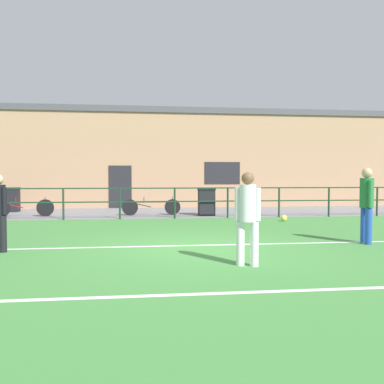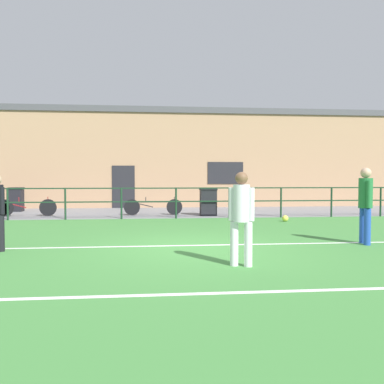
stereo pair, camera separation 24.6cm
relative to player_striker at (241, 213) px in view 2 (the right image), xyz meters
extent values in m
cube|color=#42843D|center=(-0.68, 1.86, -0.94)|extent=(60.00, 44.00, 0.04)
cube|color=white|center=(-0.68, 2.11, -0.92)|extent=(36.00, 0.11, 0.00)
cube|color=white|center=(-0.68, -1.52, -0.92)|extent=(36.00, 0.11, 0.00)
cube|color=slate|center=(-0.68, 10.36, -0.91)|extent=(48.00, 5.00, 0.02)
cylinder|color=#193823|center=(-6.68, 7.86, -0.35)|extent=(0.07, 0.07, 1.15)
cylinder|color=#193823|center=(-4.68, 7.86, -0.35)|extent=(0.07, 0.07, 1.15)
cylinder|color=#193823|center=(-2.68, 7.86, -0.35)|extent=(0.07, 0.07, 1.15)
cylinder|color=#193823|center=(-0.68, 7.86, -0.35)|extent=(0.07, 0.07, 1.15)
cylinder|color=#193823|center=(1.32, 7.86, -0.35)|extent=(0.07, 0.07, 1.15)
cylinder|color=#193823|center=(3.32, 7.86, -0.35)|extent=(0.07, 0.07, 1.15)
cylinder|color=#193823|center=(5.32, 7.86, -0.35)|extent=(0.07, 0.07, 1.15)
cylinder|color=#193823|center=(7.32, 7.86, -0.35)|extent=(0.07, 0.07, 1.15)
cube|color=#193823|center=(-0.68, 7.86, 0.21)|extent=(36.00, 0.04, 0.04)
cube|color=#193823|center=(-0.68, 7.86, -0.29)|extent=(36.00, 0.04, 0.04)
cube|color=tan|center=(-0.68, 14.06, 1.44)|extent=(28.00, 2.40, 4.72)
cube|color=#232328|center=(-2.98, 12.85, 0.13)|extent=(1.10, 0.04, 2.10)
cube|color=#232328|center=(2.10, 12.85, 0.82)|extent=(1.80, 0.04, 1.10)
cube|color=#4C4C51|center=(-0.68, 14.06, 3.94)|extent=(28.00, 2.56, 0.30)
cylinder|color=black|center=(-4.64, 1.78, -0.55)|extent=(0.14, 0.14, 0.75)
cylinder|color=black|center=(-4.59, 1.76, 0.13)|extent=(0.10, 0.10, 0.56)
cylinder|color=white|center=(-0.11, 0.04, -0.54)|extent=(0.14, 0.14, 0.77)
cylinder|color=white|center=(0.11, -0.04, -0.54)|extent=(0.14, 0.14, 0.77)
cylinder|color=white|center=(0.00, 0.00, 0.17)|extent=(0.28, 0.28, 0.64)
sphere|color=brown|center=(0.00, 0.00, 0.59)|extent=(0.22, 0.22, 0.22)
cylinder|color=white|center=(-0.16, 0.06, 0.15)|extent=(0.10, 0.10, 0.57)
cylinder|color=white|center=(0.16, -0.06, 0.15)|extent=(0.10, 0.10, 0.57)
cylinder|color=blue|center=(3.30, 1.78, -0.51)|extent=(0.15, 0.15, 0.83)
cylinder|color=blue|center=(3.34, 2.04, -0.51)|extent=(0.15, 0.15, 0.83)
cylinder|color=#237038|center=(3.32, 1.91, 0.25)|extent=(0.31, 0.31, 0.68)
sphere|color=tan|center=(3.32, 1.91, 0.71)|extent=(0.23, 0.23, 0.23)
cylinder|color=#237038|center=(3.29, 1.73, 0.23)|extent=(0.11, 0.11, 0.61)
cylinder|color=#237038|center=(3.35, 2.09, 0.23)|extent=(0.11, 0.11, 0.61)
sphere|color=#E5E04C|center=(3.03, 6.51, -0.81)|extent=(0.22, 0.22, 0.22)
cylinder|color=black|center=(-7.21, 9.06, -0.57)|extent=(0.66, 0.04, 0.66)
cylinder|color=black|center=(-5.60, 9.06, -0.57)|extent=(0.66, 0.04, 0.66)
cube|color=maroon|center=(-6.41, 9.06, -0.36)|extent=(1.26, 0.04, 0.04)
cube|color=maroon|center=(-6.81, 9.06, -0.47)|extent=(0.79, 0.03, 0.24)
cylinder|color=maroon|center=(-6.69, 9.06, -0.26)|extent=(0.03, 0.03, 0.20)
cylinder|color=maroon|center=(-5.60, 9.06, -0.29)|extent=(0.03, 0.03, 0.28)
cylinder|color=black|center=(-7.38, 9.06, -0.56)|extent=(0.68, 0.04, 0.68)
cylinder|color=#1E6633|center=(-7.38, 9.06, -0.27)|extent=(0.03, 0.03, 0.28)
cylinder|color=black|center=(-2.37, 9.06, -0.59)|extent=(0.63, 0.04, 0.63)
cylinder|color=black|center=(-0.68, 9.06, -0.59)|extent=(0.63, 0.04, 0.63)
cube|color=black|center=(-1.52, 9.06, -0.38)|extent=(1.31, 0.04, 0.04)
cube|color=black|center=(-1.94, 9.06, -0.48)|extent=(0.83, 0.03, 0.23)
cylinder|color=black|center=(-1.82, 9.06, -0.28)|extent=(0.03, 0.03, 0.20)
cylinder|color=black|center=(-0.68, 9.06, -0.31)|extent=(0.03, 0.03, 0.28)
cube|color=black|center=(0.64, 8.66, -0.40)|extent=(0.62, 0.52, 1.00)
cube|color=black|center=(0.64, 8.66, 0.14)|extent=(0.66, 0.56, 0.08)
cube|color=black|center=(-7.53, 11.26, -0.41)|extent=(0.54, 0.45, 0.98)
cube|color=black|center=(-7.53, 11.26, 0.12)|extent=(0.57, 0.49, 0.08)
camera|label=1|loc=(-1.74, -6.54, 0.61)|focal=36.57mm
camera|label=2|loc=(-1.49, -6.57, 0.61)|focal=36.57mm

